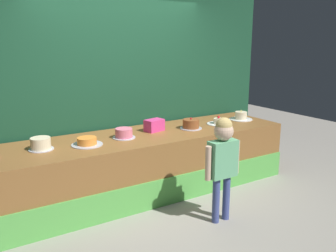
{
  "coord_description": "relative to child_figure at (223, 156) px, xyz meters",
  "views": [
    {
      "loc": [
        -1.99,
        -3.38,
        1.94
      ],
      "look_at": [
        0.28,
        0.3,
        0.9
      ],
      "focal_mm": 37.69,
      "sensor_mm": 36.0,
      "label": 1
    }
  ],
  "objects": [
    {
      "name": "stage_platform",
      "position": [
        -0.38,
        1.14,
        -0.37
      ],
      "size": [
        4.06,
        1.04,
        0.78
      ],
      "color": "brown",
      "rests_on": "ground_plane"
    },
    {
      "name": "cake_left",
      "position": [
        -1.12,
        1.07,
        0.06
      ],
      "size": [
        0.36,
        0.36,
        0.09
      ],
      "color": "silver",
      "rests_on": "stage_platform"
    },
    {
      "name": "ground_plane",
      "position": [
        -0.38,
        0.64,
        -0.76
      ],
      "size": [
        12.0,
        12.0,
        0.0
      ],
      "primitive_type": "plane",
      "color": "gray"
    },
    {
      "name": "curtain_backdrop",
      "position": [
        -0.38,
        1.76,
        0.62
      ],
      "size": [
        4.83,
        0.08,
        2.76
      ],
      "primitive_type": "cube",
      "color": "#19472D",
      "rests_on": "ground_plane"
    },
    {
      "name": "cake_right",
      "position": [
        0.85,
        1.1,
        0.05
      ],
      "size": [
        0.33,
        0.33,
        0.12
      ],
      "color": "white",
      "rests_on": "stage_platform"
    },
    {
      "name": "cake_far_right",
      "position": [
        1.34,
        1.16,
        0.07
      ],
      "size": [
        0.35,
        0.35,
        0.16
      ],
      "color": "white",
      "rests_on": "stage_platform"
    },
    {
      "name": "child_figure",
      "position": [
        0.0,
        0.0,
        0.0
      ],
      "size": [
        0.45,
        0.21,
        1.17
      ],
      "color": "#3F4C8C",
      "rests_on": "ground_plane"
    },
    {
      "name": "cake_center_right",
      "position": [
        0.35,
        1.09,
        0.08
      ],
      "size": [
        0.3,
        0.3,
        0.16
      ],
      "color": "silver",
      "rests_on": "stage_platform"
    },
    {
      "name": "cake_center_left",
      "position": [
        -0.63,
        1.13,
        0.08
      ],
      "size": [
        0.28,
        0.28,
        0.12
      ],
      "color": "silver",
      "rests_on": "stage_platform"
    },
    {
      "name": "pink_box",
      "position": [
        -0.14,
        1.24,
        0.1
      ],
      "size": [
        0.28,
        0.21,
        0.16
      ],
      "primitive_type": "cube",
      "rotation": [
        0.0,
        0.0,
        0.23
      ],
      "color": "#E53C89",
      "rests_on": "stage_platform"
    },
    {
      "name": "cake_far_left",
      "position": [
        -1.62,
        1.17,
        0.09
      ],
      "size": [
        0.27,
        0.27,
        0.14
      ],
      "color": "silver",
      "rests_on": "stage_platform"
    }
  ]
}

